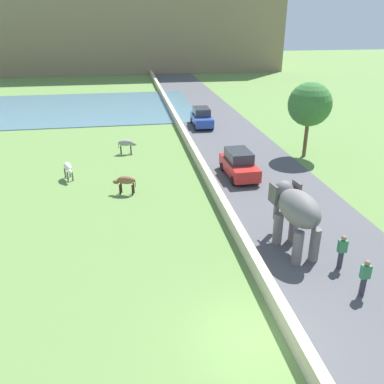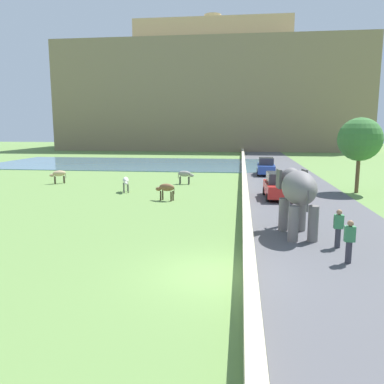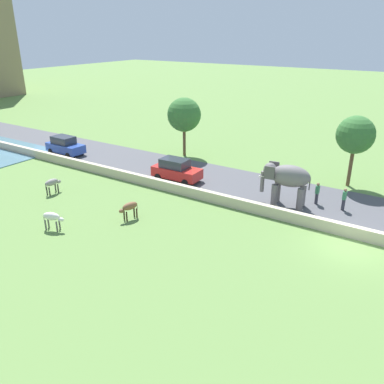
{
  "view_description": "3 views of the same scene",
  "coord_description": "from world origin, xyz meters",
  "px_view_note": "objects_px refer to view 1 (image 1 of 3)",
  "views": [
    {
      "loc": [
        -3.78,
        -9.76,
        10.0
      ],
      "look_at": [
        -0.58,
        9.34,
        1.39
      ],
      "focal_mm": 37.5,
      "sensor_mm": 36.0,
      "label": 1
    },
    {
      "loc": [
        0.86,
        -12.35,
        4.87
      ],
      "look_at": [
        -1.5,
        6.41,
        1.7
      ],
      "focal_mm": 36.31,
      "sensor_mm": 36.0,
      "label": 2
    },
    {
      "loc": [
        -21.23,
        -3.11,
        11.38
      ],
      "look_at": [
        -1.67,
        9.56,
        1.8
      ],
      "focal_mm": 36.97,
      "sensor_mm": 36.0,
      "label": 3
    }
  ],
  "objects_px": {
    "car_blue": "(202,117)",
    "cow_grey": "(126,143)",
    "person_trailing": "(365,277)",
    "cow_brown": "(125,181)",
    "elephant": "(296,210)",
    "person_beside_elephant": "(342,251)",
    "cow_white": "(68,168)",
    "car_red": "(239,164)"
  },
  "relations": [
    {
      "from": "car_blue",
      "to": "cow_white",
      "type": "relative_size",
      "value": 2.85
    },
    {
      "from": "person_beside_elephant",
      "to": "car_blue",
      "type": "bearing_deg",
      "value": 93.24
    },
    {
      "from": "car_blue",
      "to": "cow_brown",
      "type": "height_order",
      "value": "car_blue"
    },
    {
      "from": "person_trailing",
      "to": "car_red",
      "type": "relative_size",
      "value": 0.4
    },
    {
      "from": "cow_white",
      "to": "elephant",
      "type": "bearing_deg",
      "value": -43.62
    },
    {
      "from": "elephant",
      "to": "car_blue",
      "type": "relative_size",
      "value": 0.88
    },
    {
      "from": "elephant",
      "to": "person_trailing",
      "type": "distance_m",
      "value": 4.04
    },
    {
      "from": "person_beside_elephant",
      "to": "car_blue",
      "type": "xyz_separation_m",
      "value": [
        -1.38,
        24.31,
        0.03
      ]
    },
    {
      "from": "person_trailing",
      "to": "cow_white",
      "type": "distance_m",
      "value": 18.92
    },
    {
      "from": "elephant",
      "to": "person_trailing",
      "type": "height_order",
      "value": "elephant"
    },
    {
      "from": "person_beside_elephant",
      "to": "cow_brown",
      "type": "height_order",
      "value": "person_beside_elephant"
    },
    {
      "from": "car_red",
      "to": "cow_brown",
      "type": "relative_size",
      "value": 2.84
    },
    {
      "from": "car_red",
      "to": "cow_brown",
      "type": "distance_m",
      "value": 7.64
    },
    {
      "from": "car_red",
      "to": "cow_grey",
      "type": "bearing_deg",
      "value": 139.93
    },
    {
      "from": "person_beside_elephant",
      "to": "cow_white",
      "type": "relative_size",
      "value": 1.15
    },
    {
      "from": "person_trailing",
      "to": "cow_brown",
      "type": "height_order",
      "value": "person_trailing"
    },
    {
      "from": "car_blue",
      "to": "cow_brown",
      "type": "xyz_separation_m",
      "value": [
        -7.48,
        -14.87,
        -0.06
      ]
    },
    {
      "from": "person_beside_elephant",
      "to": "cow_grey",
      "type": "distance_m",
      "value": 19.24
    },
    {
      "from": "car_blue",
      "to": "cow_grey",
      "type": "height_order",
      "value": "car_blue"
    },
    {
      "from": "car_red",
      "to": "cow_white",
      "type": "distance_m",
      "value": 11.24
    },
    {
      "from": "cow_grey",
      "to": "person_beside_elephant",
      "type": "bearing_deg",
      "value": -63.14
    },
    {
      "from": "cow_white",
      "to": "car_blue",
      "type": "bearing_deg",
      "value": 46.89
    },
    {
      "from": "person_beside_elephant",
      "to": "cow_grey",
      "type": "relative_size",
      "value": 1.17
    },
    {
      "from": "person_beside_elephant",
      "to": "car_red",
      "type": "distance_m",
      "value": 11.1
    },
    {
      "from": "elephant",
      "to": "cow_brown",
      "type": "relative_size",
      "value": 2.5
    },
    {
      "from": "person_beside_elephant",
      "to": "car_blue",
      "type": "height_order",
      "value": "car_blue"
    },
    {
      "from": "person_trailing",
      "to": "cow_grey",
      "type": "height_order",
      "value": "person_trailing"
    },
    {
      "from": "person_beside_elephant",
      "to": "person_trailing",
      "type": "height_order",
      "value": "same"
    },
    {
      "from": "car_red",
      "to": "elephant",
      "type": "bearing_deg",
      "value": -90.18
    },
    {
      "from": "cow_white",
      "to": "cow_grey",
      "type": "height_order",
      "value": "same"
    },
    {
      "from": "elephant",
      "to": "person_beside_elephant",
      "type": "distance_m",
      "value": 2.56
    },
    {
      "from": "car_blue",
      "to": "cow_brown",
      "type": "relative_size",
      "value": 2.84
    },
    {
      "from": "person_beside_elephant",
      "to": "person_trailing",
      "type": "xyz_separation_m",
      "value": [
        -0.06,
        -1.83,
        0.0
      ]
    },
    {
      "from": "elephant",
      "to": "cow_brown",
      "type": "bearing_deg",
      "value": 134.27
    },
    {
      "from": "person_trailing",
      "to": "cow_brown",
      "type": "distance_m",
      "value": 14.31
    },
    {
      "from": "car_blue",
      "to": "cow_grey",
      "type": "bearing_deg",
      "value": -135.64
    },
    {
      "from": "cow_brown",
      "to": "cow_grey",
      "type": "bearing_deg",
      "value": 88.71
    },
    {
      "from": "cow_white",
      "to": "cow_brown",
      "type": "height_order",
      "value": "same"
    },
    {
      "from": "car_blue",
      "to": "person_beside_elephant",
      "type": "bearing_deg",
      "value": -86.76
    },
    {
      "from": "cow_grey",
      "to": "cow_white",
      "type": "bearing_deg",
      "value": -128.88
    },
    {
      "from": "person_beside_elephant",
      "to": "elephant",
      "type": "bearing_deg",
      "value": 128.1
    },
    {
      "from": "person_beside_elephant",
      "to": "cow_brown",
      "type": "bearing_deg",
      "value": 133.18
    }
  ]
}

